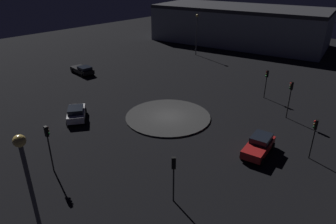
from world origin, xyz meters
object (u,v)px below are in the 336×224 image
Objects in this scene: car_black at (83,70)px; streetlamp_northeast at (197,28)px; traffic_light_southeast_near at (290,93)px; store_building at (239,25)px; traffic_light_southeast at (266,78)px; streetlamp_southwest at (36,210)px; car_red at (259,145)px; traffic_light_south at (314,131)px; traffic_light_west at (48,140)px; traffic_light_southwest at (174,170)px; car_white at (76,113)px.

streetlamp_northeast is at bearing -100.64° from car_black.
traffic_light_southeast_near is 38.33m from store_building.
streetlamp_southwest is at bearing 31.19° from traffic_light_southeast.
traffic_light_southeast_near is (8.79, 1.17, 2.23)m from car_red.
traffic_light_west is at bearing 37.93° from traffic_light_south.
traffic_light_southwest is 0.10× the size of store_building.
traffic_light_southeast is 0.10× the size of store_building.
streetlamp_southwest is 62.97m from store_building.
traffic_light_southeast_near reaches higher than car_black.
traffic_light_south is 36.37m from streetlamp_northeast.
car_red is at bearing -179.23° from car_black.
streetlamp_southwest is at bearing 149.39° from car_black.
streetlamp_northeast is (31.12, 7.45, 4.28)m from car_white.
traffic_light_south is at bearing -41.61° from traffic_light_west.
streetlamp_southwest reaches higher than traffic_light_south.
streetlamp_northeast reaches higher than traffic_light_southeast.
store_building is at bearing -60.76° from traffic_light_south.
streetlamp_northeast is 49.74m from streetlamp_southwest.
streetlamp_southwest reaches higher than traffic_light_southeast_near.
car_black is 22.76m from streetlamp_northeast.
traffic_light_west is at bearing -159.18° from streetlamp_northeast.
streetlamp_southwest is at bearing -179.41° from car_white.
traffic_light_south is 22.53m from streetlamp_southwest.
car_black is (9.57, 13.35, -0.08)m from car_white.
streetlamp_northeast is at bearing -141.36° from car_red.
traffic_light_southwest is at bearing 105.32° from store_building.
traffic_light_southeast is at bearing -86.28° from car_white.
streetlamp_northeast reaches higher than traffic_light_southwest.
car_black is 37.05m from store_building.
traffic_light_southeast_near reaches higher than traffic_light_southwest.
traffic_light_southwest is 18.77m from traffic_light_southeast_near.
car_red is 4.76m from traffic_light_south.
store_building is (52.53, 14.03, 0.93)m from traffic_light_west.
car_white is 46.62m from store_building.
traffic_light_west is at bearing 94.13° from store_building.
car_white is at bearing 1.51° from traffic_light_southeast_near.
traffic_light_southwest is 0.99× the size of traffic_light_south.
streetlamp_northeast is at bearing 29.75° from streetlamp_southwest.
traffic_light_southeast_near reaches higher than traffic_light_south.
streetlamp_northeast is 0.20× the size of store_building.
store_building is at bearing 22.79° from streetlamp_southwest.
traffic_light_west is at bearing 171.92° from car_white.
car_black is 25.97m from traffic_light_west.
traffic_light_south is at bearing 65.39° from traffic_light_southeast.
car_white is 1.12× the size of traffic_light_southeast.
streetlamp_northeast is (11.15, 19.87, 2.42)m from traffic_light_southeast.
streetlamp_southwest is at bearing -150.25° from streetlamp_northeast.
car_black is 37.83m from streetlamp_southwest.
streetlamp_southwest is (-12.06, -17.23, 5.24)m from car_white.
traffic_light_south is (16.30, -14.99, -0.26)m from traffic_light_west.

